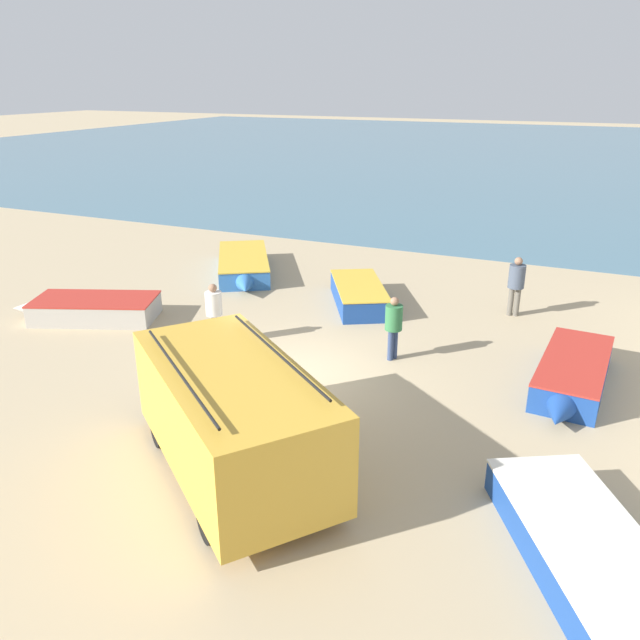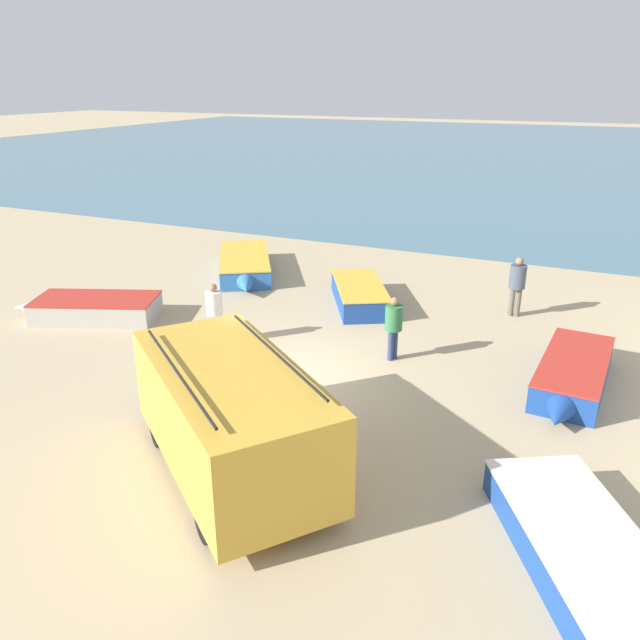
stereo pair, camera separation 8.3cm
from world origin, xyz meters
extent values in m
plane|color=tan|center=(0.00, 0.00, 0.00)|extent=(200.00, 200.00, 0.00)
cube|color=#477084|center=(0.00, 52.00, 0.00)|extent=(120.00, 80.00, 0.01)
cube|color=gold|center=(0.82, -3.87, 1.15)|extent=(5.09, 4.67, 1.74)
cube|color=black|center=(-1.09, -2.36, 0.67)|extent=(1.32, 1.63, 0.78)
cube|color=#1E232D|center=(-1.03, -2.41, 1.66)|extent=(1.24, 1.54, 0.56)
cylinder|color=black|center=(-0.94, -3.71, 0.35)|extent=(0.69, 0.61, 0.71)
cylinder|color=black|center=(0.25, -2.20, 0.35)|extent=(0.69, 0.61, 0.71)
cylinder|color=black|center=(1.38, -5.55, 0.35)|extent=(0.69, 0.61, 0.71)
cylinder|color=black|center=(2.57, -4.04, 0.35)|extent=(0.69, 0.61, 0.71)
cylinder|color=black|center=(0.29, -4.54, 2.14)|extent=(3.10, 2.47, 0.05)
cylinder|color=black|center=(1.35, -3.21, 2.14)|extent=(3.10, 2.47, 0.05)
cube|color=navy|center=(6.09, 2.15, 0.30)|extent=(1.61, 3.70, 0.61)
cone|color=navy|center=(5.93, -0.05, 0.30)|extent=(0.63, 0.83, 0.58)
cube|color=#B22D23|center=(6.09, 2.15, 0.54)|extent=(1.25, 0.29, 0.05)
cube|color=#B22D23|center=(6.09, 2.15, 0.63)|extent=(1.62, 3.73, 0.04)
cube|color=#ADA89E|center=(-6.80, 0.99, 0.30)|extent=(3.77, 2.76, 0.60)
cone|color=#ADA89E|center=(-8.74, 0.22, 0.30)|extent=(0.91, 0.80, 0.57)
cube|color=#B22D23|center=(-6.80, 0.99, 0.53)|extent=(0.73, 1.45, 0.05)
cube|color=#B22D23|center=(-6.80, 0.99, 0.62)|extent=(3.81, 2.79, 0.04)
cube|color=#2D66AD|center=(-5.26, 6.75, 0.31)|extent=(3.66, 4.51, 0.62)
cone|color=#2D66AD|center=(-3.89, 4.54, 0.31)|extent=(0.99, 1.11, 0.58)
cube|color=gold|center=(-5.26, 6.75, 0.55)|extent=(1.42, 0.98, 0.05)
cube|color=gold|center=(-5.26, 6.75, 0.64)|extent=(3.70, 4.56, 0.04)
cube|color=navy|center=(6.71, -4.07, 0.26)|extent=(3.50, 4.57, 0.52)
cube|color=silver|center=(6.71, -4.07, 0.46)|extent=(1.39, 0.89, 0.05)
cube|color=silver|center=(6.71, -4.07, 0.54)|extent=(3.53, 4.62, 0.04)
cube|color=navy|center=(-0.26, 5.23, 0.31)|extent=(2.81, 3.54, 0.62)
cone|color=navy|center=(-1.23, 6.98, 0.31)|extent=(0.87, 0.92, 0.59)
cube|color=gold|center=(-0.26, 5.23, 0.56)|extent=(1.22, 0.80, 0.05)
cube|color=gold|center=(-0.26, 5.23, 0.64)|extent=(2.84, 3.57, 0.04)
cylinder|color=navy|center=(1.87, 1.76, 0.39)|extent=(0.15, 0.15, 0.79)
cylinder|color=navy|center=(1.93, 1.92, 0.39)|extent=(0.15, 0.15, 0.79)
cylinder|color=#2D6B3D|center=(1.90, 1.84, 1.10)|extent=(0.43, 0.43, 0.62)
sphere|color=#8C664C|center=(1.90, 1.84, 1.52)|extent=(0.21, 0.21, 0.21)
cylinder|color=#5B564C|center=(4.13, 6.21, 0.43)|extent=(0.16, 0.16, 0.86)
cylinder|color=#5B564C|center=(4.31, 6.23, 0.43)|extent=(0.16, 0.16, 0.86)
cylinder|color=#424C5B|center=(4.22, 6.22, 1.20)|extent=(0.47, 0.47, 0.68)
sphere|color=#8C664C|center=(4.22, 6.22, 1.66)|extent=(0.23, 0.23, 0.23)
cylinder|color=#38383D|center=(-2.71, 1.00, 0.40)|extent=(0.15, 0.15, 0.79)
cylinder|color=#38383D|center=(-2.64, 0.85, 0.40)|extent=(0.15, 0.15, 0.79)
cylinder|color=silver|center=(-2.68, 0.92, 1.10)|extent=(0.43, 0.43, 0.63)
sphere|color=#8C664C|center=(-2.68, 0.92, 1.52)|extent=(0.21, 0.21, 0.21)
camera|label=1|loc=(6.00, -11.84, 6.53)|focal=35.00mm
camera|label=2|loc=(6.07, -11.81, 6.53)|focal=35.00mm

